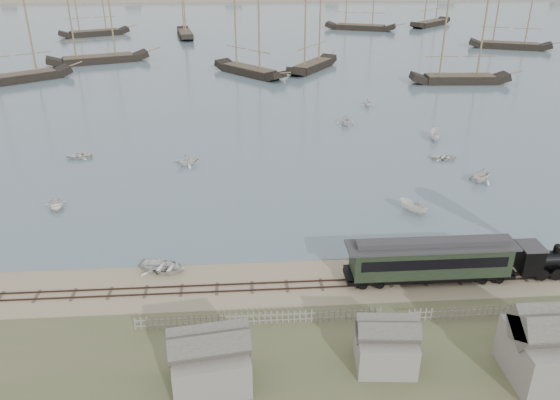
{
  "coord_description": "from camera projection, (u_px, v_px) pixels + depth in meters",
  "views": [
    {
      "loc": [
        -7.39,
        -40.99,
        26.84
      ],
      "look_at": [
        -3.89,
        7.94,
        3.5
      ],
      "focal_mm": 35.0,
      "sensor_mm": 36.0,
      "label": 1
    }
  ],
  "objects": [
    {
      "name": "rowboat_0",
      "position": [
        56.0,
        205.0,
        60.29
      ],
      "size": [
        3.93,
        3.37,
        0.69
      ],
      "primitive_type": "imported",
      "rotation": [
        0.0,
        0.0,
        0.36
      ],
      "color": "silver",
      "rests_on": "harbor_water"
    },
    {
      "name": "schooner_1",
      "position": [
        93.0,
        20.0,
        128.18
      ],
      "size": [
        24.2,
        13.09,
        20.0
      ],
      "primitive_type": null,
      "rotation": [
        0.0,
        0.0,
        0.34
      ],
      "color": "black",
      "rests_on": "harbor_water"
    },
    {
      "name": "schooner_3",
      "position": [
        314.0,
        25.0,
        120.95
      ],
      "size": [
        14.06,
        17.89,
        20.0
      ],
      "primitive_type": null,
      "rotation": [
        0.0,
        0.0,
        0.97
      ],
      "color": "black",
      "rests_on": "harbor_water"
    },
    {
      "name": "beached_dinghy",
      "position": [
        163.0,
        267.0,
        48.85
      ],
      "size": [
        4.25,
        5.02,
        0.88
      ],
      "primitive_type": "imported",
      "rotation": [
        0.0,
        0.0,
        1.25
      ],
      "color": "silver",
      "rests_on": "ground"
    },
    {
      "name": "rowboat_2",
      "position": [
        413.0,
        207.0,
        59.07
      ],
      "size": [
        3.52,
        3.32,
        1.36
      ],
      "primitive_type": "imported",
      "rotation": [
        0.0,
        0.0,
        3.87
      ],
      "color": "silver",
      "rests_on": "harbor_water"
    },
    {
      "name": "rail_track",
      "position": [
        333.0,
        284.0,
        47.11
      ],
      "size": [
        120.0,
        1.8,
        0.16
      ],
      "color": "#35241D",
      "rests_on": "ground"
    },
    {
      "name": "rowboat_1",
      "position": [
        187.0,
        160.0,
        71.53
      ],
      "size": [
        3.27,
        3.59,
        1.63
      ],
      "primitive_type": "imported",
      "rotation": [
        0.0,
        0.0,
        1.79
      ],
      "color": "silver",
      "rests_on": "harbor_water"
    },
    {
      "name": "picket_fence_east",
      "position": [
        501.0,
        317.0,
        42.98
      ],
      "size": [
        15.0,
        0.1,
        1.2
      ],
      "primitive_type": null,
      "color": "slate",
      "rests_on": "ground"
    },
    {
      "name": "shed_left",
      "position": [
        211.0,
        383.0,
        36.57
      ],
      "size": [
        5.0,
        4.0,
        4.1
      ],
      "primitive_type": null,
      "color": "slate",
      "rests_on": "ground"
    },
    {
      "name": "schooner_2",
      "position": [
        248.0,
        28.0,
        116.31
      ],
      "size": [
        16.38,
        18.07,
        20.0
      ],
      "primitive_type": null,
      "rotation": [
        0.0,
        0.0,
        -0.86
      ],
      "color": "black",
      "rests_on": "harbor_water"
    },
    {
      "name": "schooner_6",
      "position": [
        90.0,
        2.0,
        165.79
      ],
      "size": [
        21.08,
        13.33,
        20.0
      ],
      "primitive_type": null,
      "rotation": [
        0.0,
        0.0,
        0.44
      ],
      "color": "black",
      "rests_on": "harbor_water"
    },
    {
      "name": "schooner_7",
      "position": [
        183.0,
        3.0,
        163.32
      ],
      "size": [
        7.32,
        19.06,
        20.0
      ],
      "primitive_type": null,
      "rotation": [
        0.0,
        0.0,
        1.74
      ],
      "color": "black",
      "rests_on": "harbor_water"
    },
    {
      "name": "picket_fence_west",
      "position": [
        260.0,
        324.0,
        42.2
      ],
      "size": [
        19.0,
        0.1,
        1.2
      ],
      "primitive_type": null,
      "color": "slate",
      "rests_on": "ground"
    },
    {
      "name": "rowboat_3",
      "position": [
        444.0,
        157.0,
        73.72
      ],
      "size": [
        2.98,
        3.7,
        0.68
      ],
      "primitive_type": "imported",
      "rotation": [
        0.0,
        0.0,
        1.36
      ],
      "color": "silver",
      "rests_on": "harbor_water"
    },
    {
      "name": "harbor_water",
      "position": [
        259.0,
        21.0,
        202.03
      ],
      "size": [
        600.0,
        336.0,
        0.06
      ],
      "primitive_type": "cube",
      "color": "#4C606D",
      "rests_on": "ground"
    },
    {
      "name": "rowboat_6",
      "position": [
        79.0,
        156.0,
        74.16
      ],
      "size": [
        2.74,
        3.67,
        0.73
      ],
      "primitive_type": "imported",
      "rotation": [
        0.0,
        0.0,
        4.78
      ],
      "color": "silver",
      "rests_on": "harbor_water"
    },
    {
      "name": "shed_mid",
      "position": [
        384.0,
        364.0,
        38.25
      ],
      "size": [
        4.0,
        3.5,
        3.6
      ],
      "primitive_type": null,
      "color": "slate",
      "rests_on": "ground"
    },
    {
      "name": "ground",
      "position": [
        329.0,
        272.0,
        48.93
      ],
      "size": [
        600.0,
        600.0,
        0.0
      ],
      "primitive_type": "plane",
      "color": "tan",
      "rests_on": "ground"
    },
    {
      "name": "schooner_4",
      "position": [
        466.0,
        34.0,
        109.25
      ],
      "size": [
        20.46,
        5.72,
        20.0
      ],
      "primitive_type": null,
      "rotation": [
        0.0,
        0.0,
        -0.05
      ],
      "color": "black",
      "rests_on": "harbor_water"
    },
    {
      "name": "rowboat_8",
      "position": [
        346.0,
        120.0,
        87.36
      ],
      "size": [
        3.53,
        3.07,
        1.81
      ],
      "primitive_type": "imported",
      "rotation": [
        0.0,
        0.0,
        3.18
      ],
      "color": "silver",
      "rests_on": "harbor_water"
    },
    {
      "name": "far_spit",
      "position": [
        253.0,
        0.0,
        274.1
      ],
      "size": [
        500.0,
        20.0,
        1.8
      ],
      "primitive_type": "cube",
      "color": "tan",
      "rests_on": "ground"
    },
    {
      "name": "rowboat_7",
      "position": [
        367.0,
        102.0,
        97.29
      ],
      "size": [
        3.15,
        2.82,
        1.49
      ],
      "primitive_type": "imported",
      "rotation": [
        0.0,
        0.0,
        6.14
      ],
      "color": "silver",
      "rests_on": "harbor_water"
    },
    {
      "name": "schooner_5",
      "position": [
        516.0,
        10.0,
        145.58
      ],
      "size": [
        21.58,
        12.41,
        20.0
      ],
      "primitive_type": null,
      "rotation": [
        0.0,
        0.0,
        -0.38
      ],
      "color": "black",
      "rests_on": "harbor_water"
    },
    {
      "name": "shed_right",
      "position": [
        550.0,
        377.0,
        37.15
      ],
      "size": [
        6.0,
        5.0,
        5.1
      ],
      "primitive_type": null,
      "color": "slate",
      "rests_on": "ground"
    },
    {
      "name": "rowboat_4",
      "position": [
        482.0,
        175.0,
        66.65
      ],
      "size": [
        4.4,
        4.54,
        1.83
      ],
      "primitive_type": "imported",
      "rotation": [
        0.0,
        0.0,
        5.29
      ],
      "color": "silver",
      "rests_on": "harbor_water"
    },
    {
      "name": "rowboat_5",
      "position": [
        435.0,
        135.0,
        80.91
      ],
      "size": [
        3.84,
        2.34,
        1.39
      ],
      "primitive_type": "imported",
      "rotation": [
        0.0,
        0.0,
        2.85
      ],
      "color": "silver",
      "rests_on": "harbor_water"
    },
    {
      "name": "schooner_0",
      "position": [
        10.0,
        33.0,
        110.34
      ],
      "size": [
        20.12,
        16.07,
        20.0
      ],
      "primitive_type": null,
      "rotation": [
        0.0,
        0.0,
        0.61
      ],
      "color": "black",
      "rests_on": "harbor_water"
    },
    {
      "name": "passenger_coach",
      "position": [
        430.0,
        259.0,
        46.7
      ],
      "size": [
        14.57,
        2.81,
        3.54
      ],
      "color": "black",
      "rests_on": "ground"
    }
  ]
}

